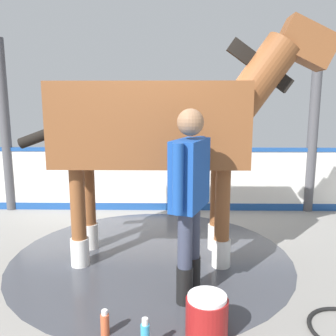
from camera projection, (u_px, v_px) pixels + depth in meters
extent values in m
cube|color=gray|center=(138.00, 245.00, 4.51)|extent=(16.00, 16.00, 0.02)
cylinder|color=#42444C|center=(152.00, 256.00, 4.14)|extent=(3.21, 3.21, 0.00)
cube|color=white|center=(158.00, 181.00, 5.87)|extent=(5.29, 2.77, 0.99)
cube|color=#1E4C99|center=(158.00, 149.00, 5.77)|extent=(5.30, 2.79, 0.06)
cube|color=#1E4C99|center=(159.00, 206.00, 5.95)|extent=(5.30, 2.78, 0.12)
cylinder|color=#4C4C51|center=(313.00, 127.00, 5.66)|extent=(0.16, 0.16, 2.76)
cylinder|color=#4C4C51|center=(5.00, 127.00, 5.74)|extent=(0.16, 0.16, 2.76)
cube|color=brown|center=(151.00, 124.00, 3.87)|extent=(2.21, 1.71, 0.87)
cylinder|color=brown|center=(217.00, 205.00, 4.27)|extent=(0.16, 0.16, 1.11)
cylinder|color=silver|center=(216.00, 237.00, 4.34)|extent=(0.20, 0.20, 0.31)
cylinder|color=brown|center=(222.00, 218.00, 3.80)|extent=(0.16, 0.16, 1.11)
cylinder|color=silver|center=(221.00, 253.00, 3.87)|extent=(0.20, 0.20, 0.31)
cylinder|color=brown|center=(89.00, 205.00, 4.29)|extent=(0.16, 0.16, 1.11)
cylinder|color=silver|center=(90.00, 236.00, 4.36)|extent=(0.20, 0.20, 0.31)
cylinder|color=brown|center=(78.00, 217.00, 3.82)|extent=(0.16, 0.16, 1.11)
cylinder|color=silver|center=(80.00, 252.00, 3.89)|extent=(0.20, 0.20, 0.31)
cylinder|color=brown|center=(260.00, 78.00, 3.76)|extent=(0.90, 0.72, 0.93)
cube|color=black|center=(260.00, 66.00, 3.74)|extent=(0.67, 0.39, 0.57)
cube|color=brown|center=(306.00, 43.00, 3.69)|extent=(0.71, 0.55, 0.56)
cylinder|color=black|center=(49.00, 133.00, 3.90)|extent=(0.68, 0.43, 0.35)
cylinder|color=black|center=(185.00, 285.00, 3.15)|extent=(0.15, 0.15, 0.34)
cylinder|color=#383D51|center=(185.00, 240.00, 3.08)|extent=(0.13, 0.13, 0.51)
cylinder|color=black|center=(192.00, 274.00, 3.36)|extent=(0.15, 0.15, 0.34)
cylinder|color=#383D51|center=(193.00, 231.00, 3.28)|extent=(0.13, 0.13, 0.51)
cube|color=#19479E|center=(190.00, 174.00, 3.08)|extent=(0.27, 0.52, 0.61)
cylinder|color=#19479E|center=(178.00, 179.00, 2.80)|extent=(0.09, 0.09, 0.57)
cylinder|color=#19479E|center=(200.00, 167.00, 3.35)|extent=(0.09, 0.09, 0.57)
sphere|color=#936B4C|center=(190.00, 122.00, 3.00)|extent=(0.23, 0.23, 0.23)
cylinder|color=maroon|center=(207.00, 319.00, 2.68)|extent=(0.32, 0.32, 0.32)
cylinder|color=white|center=(207.00, 297.00, 2.64)|extent=(0.30, 0.30, 0.03)
cylinder|color=white|center=(145.00, 322.00, 2.50)|extent=(0.05, 0.05, 0.05)
cylinder|color=#CC5933|center=(105.00, 325.00, 2.72)|extent=(0.07, 0.07, 0.17)
cylinder|color=white|center=(104.00, 312.00, 2.71)|extent=(0.05, 0.05, 0.04)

